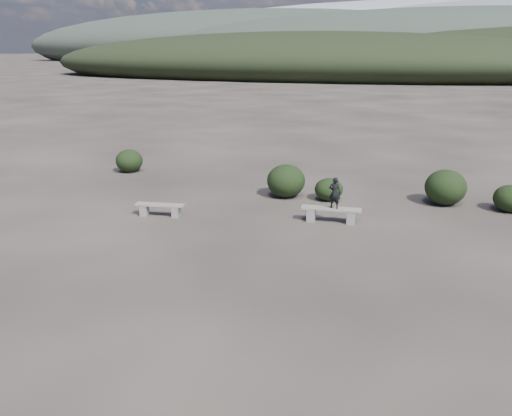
% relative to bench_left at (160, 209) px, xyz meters
% --- Properties ---
extents(ground, '(1200.00, 1200.00, 0.00)m').
position_rel_bench_left_xyz_m(ground, '(4.06, -4.83, -0.25)').
color(ground, black).
rests_on(ground, ground).
extents(bench_left, '(1.66, 0.66, 0.41)m').
position_rel_bench_left_xyz_m(bench_left, '(0.00, 0.00, 0.00)').
color(bench_left, gray).
rests_on(bench_left, ground).
extents(bench_right, '(1.91, 0.66, 0.47)m').
position_rel_bench_left_xyz_m(bench_right, '(5.35, 1.37, 0.04)').
color(bench_right, gray).
rests_on(bench_right, ground).
extents(seated_person, '(0.37, 0.25, 1.00)m').
position_rel_bench_left_xyz_m(seated_person, '(5.44, 1.38, 0.72)').
color(seated_person, black).
rests_on(seated_person, bench_right).
extents(shrub_b, '(1.41, 1.41, 1.21)m').
position_rel_bench_left_xyz_m(shrub_b, '(3.16, 3.62, 0.36)').
color(shrub_b, black).
rests_on(shrub_b, ground).
extents(shrub_c, '(1.01, 1.01, 0.81)m').
position_rel_bench_left_xyz_m(shrub_c, '(4.74, 3.72, 0.16)').
color(shrub_c, black).
rests_on(shrub_c, ground).
extents(shrub_d, '(1.41, 1.41, 1.24)m').
position_rel_bench_left_xyz_m(shrub_d, '(8.66, 4.67, 0.37)').
color(shrub_d, black).
rests_on(shrub_d, ground).
extents(shrub_e, '(1.08, 1.08, 0.90)m').
position_rel_bench_left_xyz_m(shrub_e, '(10.72, 4.59, 0.20)').
color(shrub_e, black).
rests_on(shrub_e, ground).
extents(shrub_f, '(1.18, 1.18, 1.00)m').
position_rel_bench_left_xyz_m(shrub_f, '(-4.53, 4.94, 0.25)').
color(shrub_f, black).
rests_on(shrub_f, ground).
extents(mountain_ridges, '(500.00, 400.00, 56.00)m').
position_rel_bench_left_xyz_m(mountain_ridges, '(-3.42, 334.23, 10.59)').
color(mountain_ridges, black).
rests_on(mountain_ridges, ground).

